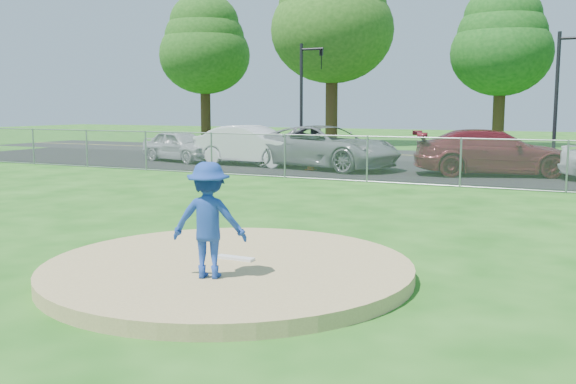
# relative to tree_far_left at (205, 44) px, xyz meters

# --- Properties ---
(ground) EXTENTS (120.00, 120.00, 0.00)m
(ground) POSITION_rel_tree_far_left_xyz_m (22.00, -23.00, -7.06)
(ground) COLOR #195512
(ground) RESTS_ON ground
(pitchers_mound) EXTENTS (5.40, 5.40, 0.20)m
(pitchers_mound) POSITION_rel_tree_far_left_xyz_m (22.00, -33.00, -6.96)
(pitchers_mound) COLOR tan
(pitchers_mound) RESTS_ON ground
(pitching_rubber) EXTENTS (0.60, 0.15, 0.04)m
(pitching_rubber) POSITION_rel_tree_far_left_xyz_m (22.00, -32.80, -6.84)
(pitching_rubber) COLOR white
(pitching_rubber) RESTS_ON pitchers_mound
(chain_link_fence) EXTENTS (40.00, 0.06, 1.50)m
(chain_link_fence) POSITION_rel_tree_far_left_xyz_m (22.00, -21.00, -6.31)
(chain_link_fence) COLOR gray
(chain_link_fence) RESTS_ON ground
(parking_lot) EXTENTS (50.00, 8.00, 0.01)m
(parking_lot) POSITION_rel_tree_far_left_xyz_m (22.00, -16.50, -7.05)
(parking_lot) COLOR black
(parking_lot) RESTS_ON ground
(street) EXTENTS (60.00, 7.00, 0.01)m
(street) POSITION_rel_tree_far_left_xyz_m (22.00, -9.00, -7.06)
(street) COLOR black
(street) RESTS_ON ground
(tree_far_left) EXTENTS (6.72, 6.72, 10.74)m
(tree_far_left) POSITION_rel_tree_far_left_xyz_m (0.00, 0.00, 0.00)
(tree_far_left) COLOR #342113
(tree_far_left) RESTS_ON ground
(tree_left) EXTENTS (7.84, 7.84, 12.53)m
(tree_left) POSITION_rel_tree_far_left_xyz_m (11.00, -2.00, 1.18)
(tree_left) COLOR #392414
(tree_left) RESTS_ON ground
(tree_center) EXTENTS (6.16, 6.16, 9.84)m
(tree_center) POSITION_rel_tree_far_left_xyz_m (21.00, 1.00, -0.59)
(tree_center) COLOR #392614
(tree_center) RESTS_ON ground
(traffic_signal_left) EXTENTS (1.28, 0.20, 5.60)m
(traffic_signal_left) POSITION_rel_tree_far_left_xyz_m (13.24, -11.00, -3.70)
(traffic_signal_left) COLOR black
(traffic_signal_left) RESTS_ON ground
(pitcher) EXTENTS (1.13, 0.86, 1.55)m
(pitcher) POSITION_rel_tree_far_left_xyz_m (22.20, -33.81, -6.09)
(pitcher) COLOR #1B3D98
(pitcher) RESTS_ON pitchers_mound
(traffic_cone) EXTENTS (0.31, 0.31, 0.61)m
(traffic_cone) POSITION_rel_tree_far_left_xyz_m (16.72, -18.12, -6.75)
(traffic_cone) COLOR #E4490C
(traffic_cone) RESTS_ON parking_lot
(parked_car_silver) EXTENTS (4.42, 2.74, 1.41)m
(parked_car_silver) POSITION_rel_tree_far_left_xyz_m (9.89, -17.13, -6.35)
(parked_car_silver) COLOR #BBBBC0
(parked_car_silver) RESTS_ON parking_lot
(parked_car_white) EXTENTS (5.15, 2.11, 1.66)m
(parked_car_white) POSITION_rel_tree_far_left_xyz_m (13.70, -17.34, -6.22)
(parked_car_white) COLOR white
(parked_car_white) RESTS_ON parking_lot
(parked_car_gray) EXTENTS (6.61, 4.13, 1.70)m
(parked_car_gray) POSITION_rel_tree_far_left_xyz_m (17.00, -17.35, -6.20)
(parked_car_gray) COLOR gray
(parked_car_gray) RESTS_ON parking_lot
(parked_car_darkred) EXTENTS (6.08, 4.06, 1.64)m
(parked_car_darkred) POSITION_rel_tree_far_left_xyz_m (23.37, -16.98, -6.23)
(parked_car_darkred) COLOR maroon
(parked_car_darkred) RESTS_ON parking_lot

